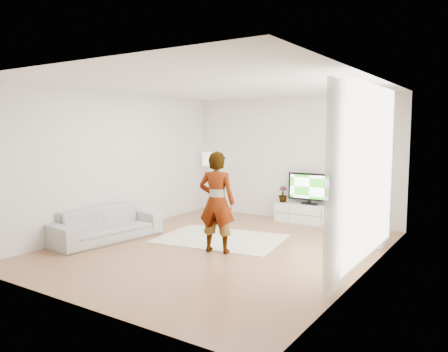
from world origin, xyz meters
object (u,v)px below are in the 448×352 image
Objects in this scene: media_console at (309,214)px; television at (310,187)px; floor_lamp at (209,162)px; player at (217,202)px; rug at (221,238)px; sofa at (106,224)px.

media_console is 1.50× the size of television.
media_console is 0.99× the size of floor_lamp.
television reaches higher than media_console.
player is at bearing -52.65° from floor_lamp.
television is at bearing 3.29° from floor_lamp.
media_console is 0.58m from television.
rug is at bearing -75.94° from player.
television is 0.44× the size of rug.
media_console is 0.88× the size of player.
sofa is at bearing -89.41° from floor_lamp.
rug is at bearing -46.59° from sofa.
media_console is 0.72× the size of sofa.
rug is 1.25m from player.
player is 2.29m from sofa.
sofa is (-2.57, -3.48, 0.09)m from media_console.
player reaches higher than floor_lamp.
rug is at bearing -49.95° from floor_lamp.
player reaches higher than television.
player is at bearing -97.45° from television.
media_console reaches higher than rug.
player is at bearing -60.72° from rug.
media_console is at bearing -112.73° from player.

